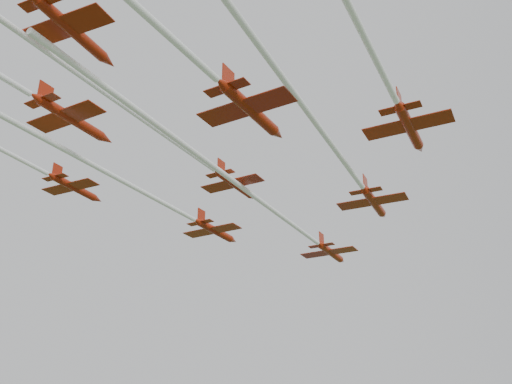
# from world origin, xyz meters

# --- Properties ---
(jet_lead) EXTENTS (31.47, 64.38, 2.80)m
(jet_lead) POSITION_xyz_m (-1.77, 7.98, 55.43)
(jet_lead) COLOR #9C200B
(jet_row2_left) EXTENTS (26.47, 51.12, 2.71)m
(jet_row2_left) POSITION_xyz_m (-17.96, 1.92, 55.70)
(jet_row2_left) COLOR #9C200B
(jet_row2_right) EXTENTS (20.67, 46.14, 2.71)m
(jet_row2_right) POSITION_xyz_m (6.46, -7.02, 55.23)
(jet_row2_right) COLOR #9C200B
(jet_row3_mid) EXTENTS (21.20, 41.21, 2.43)m
(jet_row3_mid) POSITION_xyz_m (-11.84, -10.62, 56.25)
(jet_row3_mid) COLOR #9C200B
(jet_row3_right) EXTENTS (26.77, 57.80, 2.83)m
(jet_row3_right) POSITION_xyz_m (6.35, -27.10, 57.40)
(jet_row3_right) COLOR #9C200B
(jet_row4_right) EXTENTS (29.70, 55.94, 2.84)m
(jet_row4_right) POSITION_xyz_m (-11.11, -34.77, 55.11)
(jet_row4_right) COLOR #9C200B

